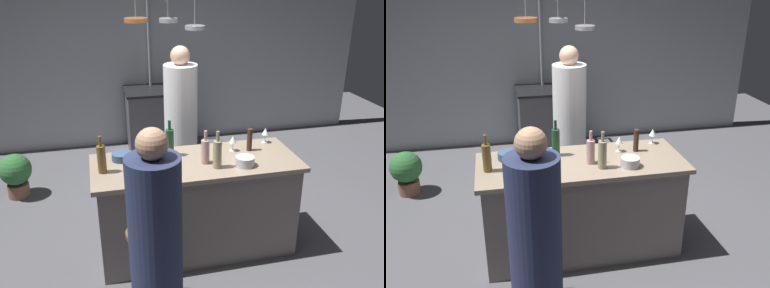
# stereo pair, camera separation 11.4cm
# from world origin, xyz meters

# --- Properties ---
(ground_plane) EXTENTS (9.00, 9.00, 0.00)m
(ground_plane) POSITION_xyz_m (0.00, 0.00, 0.00)
(ground_plane) COLOR #4C4C51
(back_wall) EXTENTS (6.40, 0.16, 2.60)m
(back_wall) POSITION_xyz_m (0.00, 2.85, 1.30)
(back_wall) COLOR #9EA3A8
(back_wall) RESTS_ON ground_plane
(kitchen_island) EXTENTS (1.80, 0.72, 0.90)m
(kitchen_island) POSITION_xyz_m (0.00, 0.00, 0.45)
(kitchen_island) COLOR slate
(kitchen_island) RESTS_ON ground_plane
(stove_range) EXTENTS (0.80, 0.64, 0.89)m
(stove_range) POSITION_xyz_m (0.00, 2.45, 0.45)
(stove_range) COLOR #47474C
(stove_range) RESTS_ON ground_plane
(chef) EXTENTS (0.36, 0.36, 1.71)m
(chef) POSITION_xyz_m (0.09, 1.06, 0.79)
(chef) COLOR white
(chef) RESTS_ON ground_plane
(bar_stool_left) EXTENTS (0.28, 0.28, 0.68)m
(bar_stool_left) POSITION_xyz_m (-0.55, -0.62, 0.38)
(bar_stool_left) COLOR #4C4C51
(bar_stool_left) RESTS_ON ground_plane
(guest_left) EXTENTS (0.34, 0.34, 1.62)m
(guest_left) POSITION_xyz_m (-0.51, -1.00, 0.75)
(guest_left) COLOR #262D4C
(guest_left) RESTS_ON ground_plane
(overhead_pot_rack) EXTENTS (0.89, 1.39, 2.17)m
(overhead_pot_rack) POSITION_xyz_m (0.00, 1.93, 1.67)
(overhead_pot_rack) COLOR gray
(overhead_pot_rack) RESTS_ON ground_plane
(potted_plant) EXTENTS (0.36, 0.36, 0.52)m
(potted_plant) POSITION_xyz_m (-1.75, 1.43, 0.30)
(potted_plant) COLOR brown
(potted_plant) RESTS_ON ground_plane
(pepper_mill) EXTENTS (0.05, 0.05, 0.21)m
(pepper_mill) POSITION_xyz_m (0.53, 0.11, 1.01)
(pepper_mill) COLOR #382319
(pepper_mill) RESTS_ON kitchen_island
(wine_bottle_white) EXTENTS (0.07, 0.07, 0.32)m
(wine_bottle_white) POSITION_xyz_m (0.14, -0.16, 1.03)
(wine_bottle_white) COLOR gray
(wine_bottle_white) RESTS_ON kitchen_island
(wine_bottle_amber) EXTENTS (0.07, 0.07, 0.32)m
(wine_bottle_amber) POSITION_xyz_m (-0.80, -0.03, 1.02)
(wine_bottle_amber) COLOR brown
(wine_bottle_amber) RESTS_ON kitchen_island
(wine_bottle_dark) EXTENTS (0.07, 0.07, 0.31)m
(wine_bottle_dark) POSITION_xyz_m (-0.48, -0.16, 1.02)
(wine_bottle_dark) COLOR black
(wine_bottle_dark) RESTS_ON kitchen_island
(wine_bottle_green) EXTENTS (0.07, 0.07, 0.33)m
(wine_bottle_green) POSITION_xyz_m (-0.20, 0.17, 1.03)
(wine_bottle_green) COLOR #193D23
(wine_bottle_green) RESTS_ON kitchen_island
(wine_bottle_rose) EXTENTS (0.07, 0.07, 0.30)m
(wine_bottle_rose) POSITION_xyz_m (0.07, -0.06, 1.01)
(wine_bottle_rose) COLOR #B78C8E
(wine_bottle_rose) RESTS_ON kitchen_island
(wine_glass_near_right_guest) EXTENTS (0.07, 0.07, 0.15)m
(wine_glass_near_right_guest) POSITION_xyz_m (0.38, 0.14, 1.01)
(wine_glass_near_right_guest) COLOR silver
(wine_glass_near_right_guest) RESTS_ON kitchen_island
(wine_glass_by_chef) EXTENTS (0.07, 0.07, 0.15)m
(wine_glass_by_chef) POSITION_xyz_m (0.74, 0.26, 1.01)
(wine_glass_by_chef) COLOR silver
(wine_glass_by_chef) RESTS_ON kitchen_island
(mixing_bowl_blue) EXTENTS (0.17, 0.17, 0.06)m
(mixing_bowl_blue) POSITION_xyz_m (-0.62, 0.18, 0.93)
(mixing_bowl_blue) COLOR #334C6B
(mixing_bowl_blue) RESTS_ON kitchen_island
(mixing_bowl_wooden) EXTENTS (0.20, 0.20, 0.07)m
(mixing_bowl_wooden) POSITION_xyz_m (-0.39, 0.15, 0.93)
(mixing_bowl_wooden) COLOR brown
(mixing_bowl_wooden) RESTS_ON kitchen_island
(mixing_bowl_steel) EXTENTS (0.16, 0.16, 0.08)m
(mixing_bowl_steel) POSITION_xyz_m (0.38, -0.18, 0.94)
(mixing_bowl_steel) COLOR #B7B7BC
(mixing_bowl_steel) RESTS_ON kitchen_island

